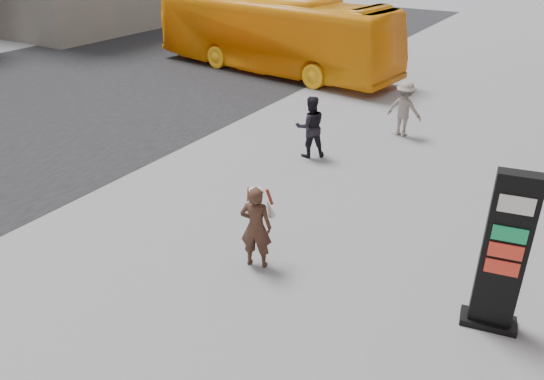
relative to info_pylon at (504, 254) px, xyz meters
The scene contains 7 objects.
ground 4.48m from the info_pylon, 167.53° to the right, with size 100.00×100.00×0.00m, color #9E9EA3.
road 17.70m from the info_pylon, 166.64° to the left, with size 16.00×60.00×0.01m, color black.
info_pylon is the anchor object (origin of this frame).
woman 4.18m from the info_pylon, behind, with size 0.75×0.71×1.64m.
bus 16.88m from the info_pylon, 133.83° to the left, with size 2.68×11.47×3.20m, color #FFA611.
pedestrian_a 7.40m from the info_pylon, 141.40° to the left, with size 0.83×0.65×1.71m, color black.
pedestrian_b 8.63m from the info_pylon, 118.74° to the left, with size 1.07×0.62×1.66m, color gray.
Camera 1 is at (4.74, -6.62, 5.81)m, focal length 35.00 mm.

